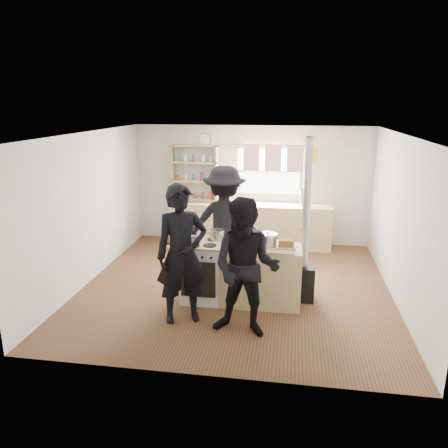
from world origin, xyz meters
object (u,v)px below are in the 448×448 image
(person_near_left, at_px, (182,255))
(person_far, at_px, (224,223))
(bread_board, at_px, (286,244))
(roast_tray, at_px, (235,243))
(stockpot_stove, at_px, (217,235))
(thermos, at_px, (302,198))
(stockpot_counter, at_px, (268,240))
(flue_heater, at_px, (304,260))
(person_near_right, at_px, (246,268))
(skillet_greens, at_px, (189,244))
(cooking_island, at_px, (241,273))

(person_near_left, height_order, person_far, person_far)
(bread_board, bearing_deg, person_far, 136.10)
(roast_tray, relative_size, stockpot_stove, 1.77)
(thermos, relative_size, stockpot_counter, 1.18)
(roast_tray, bearing_deg, person_near_left, -135.55)
(thermos, relative_size, flue_heater, 0.13)
(person_near_right, bearing_deg, skillet_greens, 149.52)
(thermos, height_order, person_near_right, person_near_right)
(cooking_island, bearing_deg, stockpot_stove, 158.90)
(roast_tray, bearing_deg, cooking_island, 39.82)
(person_near_left, bearing_deg, skillet_greens, 68.48)
(cooking_island, distance_m, roast_tray, 0.51)
(cooking_island, height_order, skillet_greens, skillet_greens)
(thermos, relative_size, skillet_greens, 0.93)
(bread_board, relative_size, person_near_right, 0.15)
(roast_tray, distance_m, person_near_left, 0.91)
(cooking_island, height_order, stockpot_stove, stockpot_stove)
(skillet_greens, xyz_separation_m, person_near_left, (0.02, -0.50, 0.01))
(roast_tray, bearing_deg, bread_board, -0.44)
(cooking_island, xyz_separation_m, person_near_left, (-0.73, -0.70, 0.50))
(bread_board, height_order, person_near_left, person_near_left)
(skillet_greens, distance_m, person_near_right, 1.19)
(roast_tray, distance_m, stockpot_stove, 0.38)
(roast_tray, distance_m, flue_heater, 1.11)
(person_near_right, bearing_deg, person_near_left, 173.11)
(skillet_greens, distance_m, flue_heater, 1.77)
(thermos, xyz_separation_m, bread_board, (-0.27, -2.84, -0.08))
(person_near_left, relative_size, person_near_right, 1.05)
(roast_tray, distance_m, person_far, 1.07)
(cooking_island, bearing_deg, thermos, 71.41)
(bread_board, bearing_deg, person_near_left, -155.67)
(stockpot_counter, xyz_separation_m, bread_board, (0.27, -0.06, -0.04))
(person_near_right, distance_m, person_far, 1.98)
(flue_heater, bearing_deg, stockpot_stove, -176.31)
(person_near_left, bearing_deg, thermos, 40.27)
(flue_heater, relative_size, person_near_right, 1.36)
(thermos, relative_size, bread_board, 1.16)
(person_near_left, bearing_deg, bread_board, 0.12)
(stockpot_stove, distance_m, person_near_right, 1.23)
(stockpot_counter, distance_m, person_near_right, 0.96)
(thermos, bearing_deg, skillet_greens, -119.48)
(person_near_left, bearing_deg, stockpot_stove, 44.04)
(stockpot_counter, bearing_deg, stockpot_stove, 168.23)
(roast_tray, distance_m, bread_board, 0.74)
(skillet_greens, bearing_deg, thermos, 60.52)
(stockpot_stove, relative_size, stockpot_counter, 0.81)
(roast_tray, xyz_separation_m, person_near_right, (0.25, -0.88, -0.05))
(bread_board, bearing_deg, cooking_island, 173.86)
(stockpot_counter, bearing_deg, person_near_right, -103.17)
(flue_heater, xyz_separation_m, person_far, (-1.34, 0.72, 0.33))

